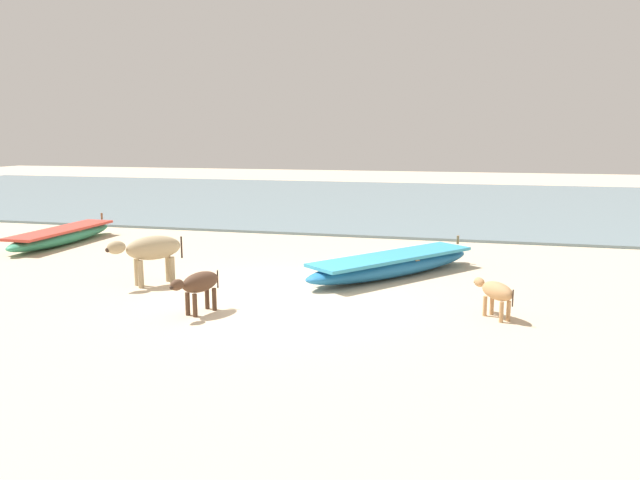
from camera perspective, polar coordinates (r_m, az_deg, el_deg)
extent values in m
plane|color=beige|center=(11.32, -3.76, -5.48)|extent=(80.00, 80.00, 0.00)
cube|color=slate|center=(27.68, 7.22, 3.70)|extent=(60.00, 20.00, 0.08)
ellipsoid|color=#338C66|center=(18.21, -23.16, 0.32)|extent=(0.91, 4.15, 0.43)
cube|color=#CC3F33|center=(18.19, -23.20, 0.89)|extent=(0.89, 3.65, 0.07)
cube|color=olive|center=(18.44, -22.61, 0.84)|extent=(0.76, 0.12, 0.04)
cylinder|color=olive|center=(19.70, -19.90, 2.13)|extent=(0.06, 0.06, 0.20)
ellipsoid|color=#1E669E|center=(13.08, 6.87, -2.39)|extent=(3.58, 4.24, 0.46)
cube|color=#3399BF|center=(13.04, 6.89, -1.55)|extent=(3.23, 3.79, 0.07)
cube|color=olive|center=(13.30, 7.95, -1.65)|extent=(0.71, 0.59, 0.04)
cylinder|color=olive|center=(14.57, 12.87, 0.02)|extent=(0.06, 0.06, 0.20)
ellipsoid|color=tan|center=(12.59, -15.42, -0.71)|extent=(1.07, 1.12, 0.48)
ellipsoid|color=tan|center=(12.37, -18.67, -0.68)|extent=(0.41, 0.42, 0.26)
sphere|color=#2D2119|center=(12.34, -19.38, -0.89)|extent=(0.14, 0.14, 0.10)
cylinder|color=tan|center=(12.48, -16.55, -3.12)|extent=(0.11, 0.11, 0.55)
cylinder|color=tan|center=(12.71, -16.88, -2.91)|extent=(0.11, 0.11, 0.55)
cylinder|color=tan|center=(12.67, -13.77, -2.79)|extent=(0.11, 0.11, 0.55)
cylinder|color=tan|center=(12.90, -14.14, -2.59)|extent=(0.11, 0.11, 0.55)
cylinder|color=#2D2119|center=(12.79, -12.93, -0.67)|extent=(0.04, 0.04, 0.45)
ellipsoid|color=tan|center=(10.37, 16.39, -4.64)|extent=(0.64, 0.70, 0.30)
ellipsoid|color=tan|center=(10.69, 14.80, -3.86)|extent=(0.25, 0.26, 0.16)
sphere|color=#2D2119|center=(10.77, 14.46, -3.85)|extent=(0.09, 0.09, 0.06)
cylinder|color=tan|center=(10.54, 15.29, -6.03)|extent=(0.07, 0.07, 0.34)
cylinder|color=tan|center=(10.64, 15.91, -5.91)|extent=(0.07, 0.07, 0.34)
cylinder|color=tan|center=(10.26, 16.74, -6.54)|extent=(0.07, 0.07, 0.34)
cylinder|color=tan|center=(10.36, 17.35, -6.42)|extent=(0.07, 0.07, 0.34)
cylinder|color=#2D2119|center=(10.12, 17.73, -5.25)|extent=(0.02, 0.02, 0.28)
ellipsoid|color=#4C3323|center=(10.45, -11.21, -3.90)|extent=(0.56, 0.85, 0.34)
ellipsoid|color=#4C3323|center=(10.09, -13.34, -4.14)|extent=(0.24, 0.30, 0.19)
sphere|color=#2D2119|center=(10.02, -13.81, -4.39)|extent=(0.09, 0.09, 0.07)
cylinder|color=#4C3323|center=(10.32, -11.72, -6.06)|extent=(0.08, 0.08, 0.39)
cylinder|color=#4C3323|center=(10.44, -12.38, -5.90)|extent=(0.08, 0.08, 0.39)
cylinder|color=#4C3323|center=(10.64, -9.94, -5.53)|extent=(0.08, 0.08, 0.39)
cylinder|color=#4C3323|center=(10.75, -10.61, -5.38)|extent=(0.08, 0.08, 0.39)
cylinder|color=#2D2119|center=(10.75, -9.63, -3.67)|extent=(0.03, 0.03, 0.32)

